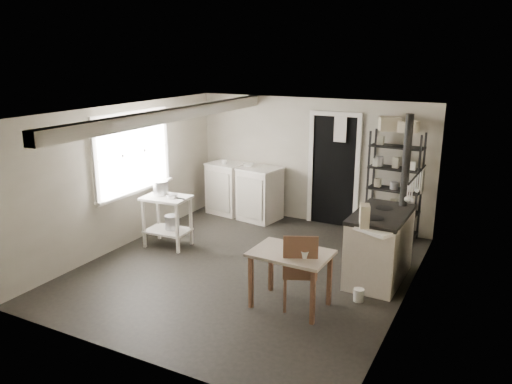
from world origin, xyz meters
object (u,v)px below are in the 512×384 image
at_px(prep_table, 167,223).
at_px(stockpot, 161,189).
at_px(base_cabinets, 244,193).
at_px(work_table, 290,278).
at_px(stove, 379,249).
at_px(chair, 299,270).
at_px(shelf_rack, 394,184).
at_px(flour_sack, 368,223).

distance_m(prep_table, stockpot, 0.56).
bearing_deg(stockpot, base_cabinets, 75.81).
height_order(prep_table, base_cabinets, base_cabinets).
bearing_deg(work_table, stove, 59.08).
xyz_separation_m(base_cabinets, work_table, (2.26, -2.92, -0.08)).
distance_m(base_cabinets, chair, 3.70).
xyz_separation_m(prep_table, shelf_rack, (3.16, 2.09, 0.55)).
xyz_separation_m(base_cabinets, stove, (3.03, -1.62, -0.02)).
height_order(prep_table, stockpot, stockpot).
bearing_deg(shelf_rack, flour_sack, -157.68).
height_order(stockpot, stove, stockpot).
bearing_deg(prep_table, stockpot, 160.14).
height_order(shelf_rack, stove, shelf_rack).
relative_size(shelf_rack, stove, 1.48).
bearing_deg(work_table, stockpot, 159.96).
height_order(stockpot, shelf_rack, shelf_rack).
bearing_deg(stove, shelf_rack, 98.15).
distance_m(stove, work_table, 1.51).
relative_size(base_cabinets, work_table, 1.60).
xyz_separation_m(stockpot, flour_sack, (2.94, 1.92, -0.70)).
bearing_deg(work_table, chair, 31.95).
distance_m(shelf_rack, chair, 3.05).
xyz_separation_m(work_table, chair, (0.09, 0.06, 0.10)).
bearing_deg(flour_sack, stove, -70.39).
relative_size(base_cabinets, stove, 1.24).
relative_size(prep_table, flour_sack, 1.82).
distance_m(stockpot, base_cabinets, 2.03).
bearing_deg(prep_table, shelf_rack, 33.51).
xyz_separation_m(prep_table, stove, (3.38, 0.35, 0.04)).
distance_m(base_cabinets, stove, 3.44).
xyz_separation_m(shelf_rack, flour_sack, (-0.36, -0.12, -0.71)).
distance_m(prep_table, shelf_rack, 3.83).
bearing_deg(work_table, prep_table, 159.95).
xyz_separation_m(stockpot, base_cabinets, (0.48, 1.92, -0.48)).
bearing_deg(base_cabinets, chair, -42.04).
xyz_separation_m(base_cabinets, chair, (2.35, -2.86, 0.03)).
relative_size(prep_table, shelf_rack, 0.46).
height_order(stove, chair, chair).
distance_m(stockpot, shelf_rack, 3.88).
relative_size(base_cabinets, flour_sack, 3.31).
distance_m(prep_table, stove, 3.39).
bearing_deg(shelf_rack, stockpot, -144.29).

